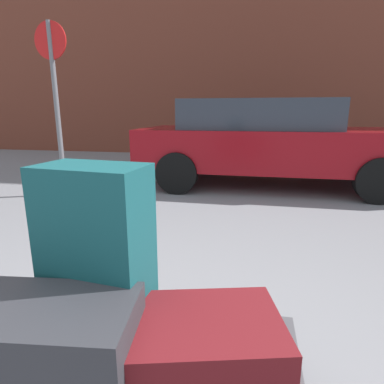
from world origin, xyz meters
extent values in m
cube|color=#4C4C51|center=(0.00, 0.00, 0.29)|extent=(1.23, 0.77, 0.10)
cylinder|color=black|center=(0.42, 0.26, 0.12)|extent=(0.24, 0.06, 0.24)
cylinder|color=black|center=(-0.42, 0.26, 0.12)|extent=(0.24, 0.06, 0.24)
cube|color=#144C51|center=(-0.15, 0.09, 0.70)|extent=(0.41, 0.27, 0.71)
cube|color=maroon|center=(0.28, -0.02, 0.46)|extent=(0.58, 0.48, 0.23)
cube|color=#2D2D33|center=(-0.24, -0.18, 0.50)|extent=(0.67, 0.39, 0.33)
cube|color=maroon|center=(0.70, 4.63, 0.64)|extent=(4.32, 1.85, 0.64)
cube|color=#2D333D|center=(0.45, 4.64, 1.19)|extent=(2.43, 1.61, 0.46)
cylinder|color=black|center=(2.13, 5.47, 0.32)|extent=(0.64, 0.23, 0.64)
cylinder|color=black|center=(2.11, 3.77, 0.32)|extent=(0.64, 0.23, 0.64)
cylinder|color=black|center=(-0.71, 5.50, 0.32)|extent=(0.64, 0.23, 0.64)
cylinder|color=black|center=(-0.73, 3.80, 0.32)|extent=(0.64, 0.23, 0.64)
cylinder|color=#383838|center=(2.72, 5.93, 0.32)|extent=(0.23, 0.23, 0.64)
cylinder|color=slate|center=(-2.38, 3.38, 1.21)|extent=(0.07, 0.07, 2.43)
cylinder|color=red|center=(-2.38, 3.38, 2.18)|extent=(0.50, 0.06, 0.50)
camera|label=1|loc=(0.41, -0.93, 1.23)|focal=30.15mm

